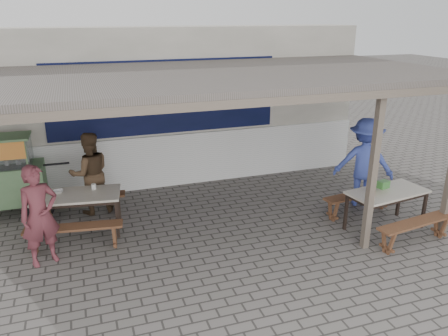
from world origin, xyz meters
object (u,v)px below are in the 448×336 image
table_left (77,198)px  tissue_box (371,190)px  condiment_bowl (58,192)px  bench_right_wall (358,198)px  donation_box (383,184)px  table_right (387,195)px  bench_left_street (74,232)px  bench_left_wall (84,201)px  bench_right_street (416,227)px  patron_right_table (364,163)px  patron_wall_side (90,173)px  patron_street_side (40,216)px  condiment_jar (94,186)px  vendor_cart (4,174)px

table_left → tissue_box: tissue_box is taller
table_left → condiment_bowl: size_ratio=8.91×
bench_right_wall → donation_box: 0.72m
table_right → condiment_bowl: 5.91m
bench_left_street → bench_left_wall: (0.19, 1.30, 0.00)m
bench_right_wall → tissue_box: (-0.25, -0.65, 0.46)m
tissue_box → donation_box: (0.35, 0.12, 0.01)m
table_left → bench_right_street: bearing=-15.0°
patron_right_table → patron_wall_side: bearing=19.0°
bench_left_wall → patron_right_table: bearing=-4.2°
bench_right_wall → bench_left_wall: bearing=154.5°
bench_right_street → patron_wall_side: (-5.13, 3.15, 0.48)m
patron_right_table → bench_right_wall: bearing=83.1°
bench_right_wall → condiment_bowl: bearing=160.4°
bench_left_wall → bench_right_street: 6.08m
table_right → condiment_bowl: condiment_bowl is taller
patron_street_side → donation_box: size_ratio=7.95×
bench_right_wall → donation_box: donation_box is taller
bench_right_wall → condiment_jar: size_ratio=16.65×
bench_right_street → tissue_box: size_ratio=14.25×
tissue_box → condiment_bowl: 5.57m
vendor_cart → patron_right_table: 7.07m
bench_left_wall → patron_wall_side: patron_wall_side is taller
patron_right_table → donation_box: 0.97m
patron_right_table → donation_box: bearing=109.2°
donation_box → patron_right_table: bearing=75.5°
table_left → patron_wall_side: (0.27, 0.83, 0.14)m
table_left → vendor_cart: size_ratio=0.78×
patron_wall_side → condiment_jar: 0.67m
table_right → donation_box: (0.01, 0.15, 0.15)m
bench_right_street → condiment_bowl: condiment_bowl is taller
table_right → vendor_cart: size_ratio=0.76×
bench_left_wall → bench_right_wall: 5.37m
patron_wall_side → condiment_jar: size_ratio=17.28×
bench_left_street → table_right: 5.50m
bench_left_wall → donation_box: bearing=-14.0°
bench_left_street → patron_right_table: 5.69m
table_right → condiment_jar: bearing=152.2°
bench_left_wall → patron_right_table: size_ratio=0.88×
table_left → tissue_box: (4.96, -1.62, 0.13)m
bench_right_street → donation_box: donation_box is taller
bench_left_street → condiment_jar: condiment_jar is taller
patron_street_side → tissue_box: 5.57m
patron_right_table → condiment_bowl: 5.92m
table_left → condiment_jar: size_ratio=16.63×
bench_right_wall → patron_right_table: (0.35, 0.41, 0.57)m
patron_wall_side → vendor_cart: bearing=-19.9°
bench_right_wall → patron_street_side: bearing=171.1°
patron_right_table → table_right: bearing=110.5°
patron_right_table → condiment_jar: (-5.26, 0.72, -0.12)m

